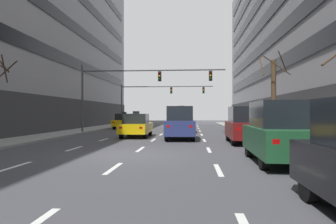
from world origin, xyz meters
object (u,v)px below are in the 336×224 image
(taxi_driving_0, at_px, (136,126))
(car_driving_1, at_px, (180,123))
(street_tree_2, at_px, (274,97))
(car_parked_1, at_px, (279,132))
(pedestrian_1, at_px, (265,122))
(taxi_driving_2, at_px, (181,121))
(car_parked_2, at_px, (244,125))
(traffic_signal_0, at_px, (135,82))
(pedestrian_0, at_px, (323,126))
(traffic_signal_1, at_px, (156,94))
(taxi_driving_3, at_px, (125,121))

(taxi_driving_0, bearing_deg, car_driving_1, -26.32)
(car_driving_1, distance_m, street_tree_2, 6.34)
(car_parked_1, xyz_separation_m, pedestrian_1, (2.91, 13.93, -0.02))
(taxi_driving_2, bearing_deg, taxi_driving_0, -124.91)
(car_parked_2, bearing_deg, traffic_signal_0, 136.27)
(car_parked_2, relative_size, street_tree_2, 0.81)
(street_tree_2, bearing_deg, pedestrian_0, -73.04)
(car_driving_1, relative_size, traffic_signal_1, 0.37)
(taxi_driving_3, relative_size, traffic_signal_1, 0.36)
(taxi_driving_2, height_order, pedestrian_1, taxi_driving_2)
(car_driving_1, height_order, traffic_signal_0, traffic_signal_0)
(car_parked_2, relative_size, traffic_signal_0, 0.36)
(car_parked_1, distance_m, car_parked_2, 6.87)
(car_parked_2, distance_m, pedestrian_0, 4.11)
(taxi_driving_2, relative_size, street_tree_2, 0.84)
(street_tree_2, bearing_deg, car_parked_1, -104.03)
(pedestrian_1, bearing_deg, car_driving_1, -145.00)
(taxi_driving_3, relative_size, pedestrian_1, 2.82)
(taxi_driving_0, xyz_separation_m, car_driving_1, (3.25, -1.61, 0.25))
(taxi_driving_0, xyz_separation_m, traffic_signal_0, (-0.82, 3.68, 3.56))
(street_tree_2, bearing_deg, car_parked_2, -137.32)
(car_driving_1, xyz_separation_m, traffic_signal_1, (-3.97, 19.91, 3.22))
(traffic_signal_1, height_order, pedestrian_1, traffic_signal_1)
(traffic_signal_1, bearing_deg, traffic_signal_0, -90.37)
(taxi_driving_3, distance_m, traffic_signal_1, 8.38)
(street_tree_2, bearing_deg, taxi_driving_3, 134.45)
(street_tree_2, bearing_deg, pedestrian_1, 82.24)
(taxi_driving_2, bearing_deg, street_tree_2, -45.94)
(taxi_driving_2, distance_m, traffic_signal_0, 5.24)
(taxi_driving_3, distance_m, car_parked_1, 24.38)
(car_parked_2, relative_size, pedestrian_1, 2.78)
(car_parked_1, bearing_deg, taxi_driving_3, 115.69)
(traffic_signal_1, height_order, street_tree_2, traffic_signal_1)
(car_parked_2, xyz_separation_m, pedestrian_0, (3.51, -2.15, 0.05))
(car_parked_1, relative_size, traffic_signal_1, 0.37)
(taxi_driving_2, height_order, traffic_signal_0, traffic_signal_0)
(car_driving_1, bearing_deg, car_parked_1, -67.09)
(car_driving_1, bearing_deg, traffic_signal_0, 127.56)
(car_driving_1, height_order, car_parked_1, car_driving_1)
(traffic_signal_0, bearing_deg, pedestrian_1, -2.83)
(taxi_driving_3, height_order, pedestrian_0, taxi_driving_3)
(taxi_driving_0, bearing_deg, car_parked_1, -56.53)
(car_parked_1, height_order, car_parked_2, car_parked_1)
(taxi_driving_3, distance_m, traffic_signal_0, 8.71)
(taxi_driving_0, height_order, traffic_signal_1, traffic_signal_1)
(traffic_signal_1, bearing_deg, street_tree_2, -63.44)
(car_parked_1, distance_m, street_tree_2, 9.35)
(taxi_driving_3, bearing_deg, car_parked_2, -55.01)
(car_driving_1, height_order, taxi_driving_2, taxi_driving_2)
(pedestrian_0, distance_m, pedestrian_1, 9.23)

